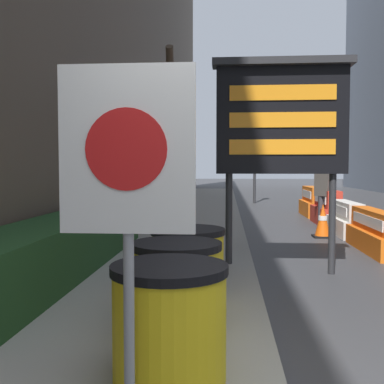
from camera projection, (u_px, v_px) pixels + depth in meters
hedge_strip at (65, 244)px, 6.19m from camera, size 0.90×5.76×0.72m
bare_tree at (143, 148)px, 9.54m from camera, size 1.80×2.02×3.85m
barrel_drum_foreground at (169, 322)px, 2.97m from camera, size 0.78×0.78×0.77m
barrel_drum_middle at (176, 287)px, 3.85m from camera, size 0.78×0.78×0.77m
barrel_drum_back at (188, 265)px, 4.72m from camera, size 0.78×0.78×0.77m
warning_sign at (127, 173)px, 2.40m from camera, size 0.73×0.08×1.96m
message_board at (281, 120)px, 6.42m from camera, size 1.97×0.36×3.07m
jersey_barrier_orange_far at (376, 234)px, 8.19m from camera, size 0.54×2.11×0.75m
jersey_barrier_white at (347, 220)px, 10.23m from camera, size 0.56×1.66×0.76m
jersey_barrier_red_striped at (327, 209)px, 12.18m from camera, size 0.62×1.72×0.94m
jersey_barrier_orange_near at (312, 203)px, 14.34m from camera, size 0.57×1.81×0.93m
traffic_cone_near at (323, 221)px, 9.88m from camera, size 0.42×0.42×0.75m
traffic_cone_mid at (340, 205)px, 14.13m from camera, size 0.43×0.43×0.76m
traffic_light_near_curb at (255, 137)px, 19.22m from camera, size 0.28×0.45×3.92m
pedestrian_passerby at (324, 189)px, 11.67m from camera, size 0.48×0.50×1.65m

